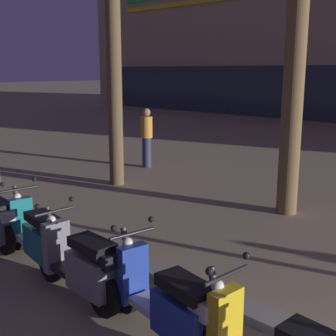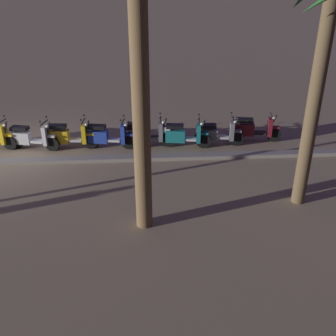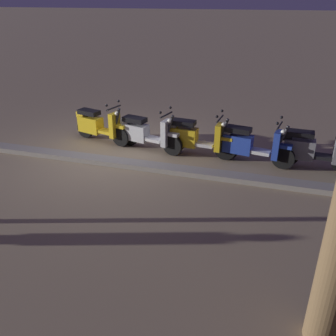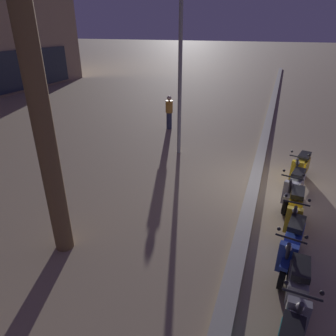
{
  "view_description": "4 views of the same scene",
  "coord_description": "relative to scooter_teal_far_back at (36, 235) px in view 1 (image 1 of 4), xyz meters",
  "views": [
    {
      "loc": [
        -0.48,
        -3.51,
        2.77
      ],
      "look_at": [
        -5.56,
        1.86,
        1.14
      ],
      "focal_mm": 47.69,
      "sensor_mm": 36.0,
      "label": 1
    },
    {
      "loc": [
        -4.64,
        12.55,
        5.73
      ],
      "look_at": [
        -5.25,
        3.17,
        1.0
      ],
      "focal_mm": 42.76,
      "sensor_mm": 36.0,
      "label": 2
    },
    {
      "loc": [
        -3.72,
        7.66,
        3.66
      ],
      "look_at": [
        -2.09,
        2.14,
        0.9
      ],
      "focal_mm": 38.74,
      "sensor_mm": 36.0,
      "label": 3
    },
    {
      "loc": [
        -8.87,
        0.16,
        4.57
      ],
      "look_at": [
        -2.48,
        2.53,
        1.33
      ],
      "focal_mm": 32.04,
      "sensor_mm": 36.0,
      "label": 4
    }
  ],
  "objects": [
    {
      "name": "pedestrian_by_palm_tree",
      "position": [
        -3.68,
        5.75,
        0.45
      ],
      "size": [
        0.34,
        0.34,
        1.71
      ],
      "color": "#2D3351",
      "rests_on": "ground"
    },
    {
      "name": "scooter_blue_last_in_row",
      "position": [
        2.68,
        -0.1,
        -0.0
      ],
      "size": [
        1.82,
        0.65,
        1.17
      ],
      "color": "black",
      "rests_on": "ground"
    },
    {
      "name": "scooter_grey_lead_nearest",
      "position": [
        1.32,
        -0.17,
        0.01
      ],
      "size": [
        1.73,
        0.56,
        1.17
      ],
      "color": "black",
      "rests_on": "ground"
    },
    {
      "name": "scooter_teal_far_back",
      "position": [
        0.0,
        0.0,
        0.0
      ],
      "size": [
        1.73,
        0.61,
        1.17
      ],
      "color": "black",
      "rests_on": "ground"
    }
  ]
}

